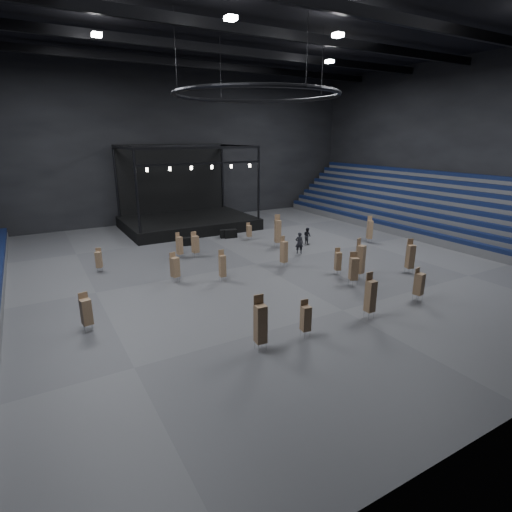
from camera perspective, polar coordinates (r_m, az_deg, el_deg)
floor at (r=32.87m, az=0.03°, el=-1.17°), size 50.00×50.00×0.00m
ceiling at (r=32.24m, az=0.04°, el=30.91°), size 50.00×42.00×0.20m
wall_back at (r=50.57m, az=-12.40°, el=15.14°), size 50.00×0.20×18.00m
wall_right at (r=48.85m, az=27.16°, el=13.69°), size 0.20×42.00×18.00m
bleachers_right at (r=47.88m, az=24.64°, el=5.16°), size 7.20×40.00×6.40m
stage at (r=46.86m, az=-10.01°, el=5.86°), size 14.00×10.00×9.20m
truss_ring at (r=31.40m, az=0.04°, el=22.03°), size 12.30×12.30×5.15m
roof_girders at (r=32.05m, az=0.04°, el=29.52°), size 49.00×30.35×0.70m
floodlights at (r=28.61m, az=4.66°, el=29.80°), size 28.60×16.60×0.25m
flight_case_left at (r=38.99m, az=-10.09°, el=2.04°), size 1.23×0.77×0.76m
flight_case_mid at (r=41.45m, az=-4.27°, el=3.20°), size 1.39×0.96×0.84m
flight_case_right at (r=41.42m, az=-3.68°, el=3.21°), size 1.37×0.81×0.87m
chair_stack_0 at (r=30.80m, az=11.62°, el=-0.66°), size 0.53×0.53×2.07m
chair_stack_1 at (r=23.33m, az=-23.11°, el=-7.25°), size 0.59×0.59×2.19m
chair_stack_2 at (r=19.57m, az=0.63°, el=-9.53°), size 0.57×0.57×2.87m
chair_stack_3 at (r=33.06m, az=-21.55°, el=-0.44°), size 0.57×0.57×1.89m
chair_stack_4 at (r=28.84m, az=-4.83°, el=-1.34°), size 0.45×0.45×2.33m
chair_stack_5 at (r=21.12m, az=7.10°, el=-8.73°), size 0.50×0.50×2.04m
chair_stack_6 at (r=27.38m, az=22.26°, el=-3.65°), size 0.61×0.61×2.16m
chair_stack_7 at (r=32.53m, az=21.18°, el=0.01°), size 0.62×0.62×2.69m
chair_stack_8 at (r=30.09m, az=14.69°, el=-0.36°), size 0.69×0.69×3.06m
chair_stack_9 at (r=37.70m, az=3.13°, el=3.63°), size 0.68×0.68×3.09m
chair_stack_10 at (r=23.86m, az=16.03°, el=-5.41°), size 0.50×0.50×2.74m
chair_stack_11 at (r=34.82m, az=-10.89°, el=1.55°), size 0.57×0.57×2.25m
chair_stack_12 at (r=34.88m, az=-8.68°, el=1.74°), size 0.58×0.58×2.24m
chair_stack_13 at (r=40.39m, az=-1.01°, el=3.64°), size 0.41×0.41×1.76m
chair_stack_14 at (r=28.69m, az=13.78°, el=-1.68°), size 0.72×0.72×2.42m
chair_stack_15 at (r=40.83m, az=15.94°, el=3.71°), size 0.63×0.63×2.65m
chair_stack_16 at (r=31.95m, az=4.00°, el=0.68°), size 0.55×0.55×2.53m
chair_stack_17 at (r=29.09m, az=-11.52°, el=-1.48°), size 0.65×0.65×2.21m
man_center at (r=35.82m, az=6.19°, el=1.86°), size 0.83×0.71×1.93m
crew_member at (r=39.20m, az=7.33°, el=2.89°), size 0.61×0.79×1.61m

